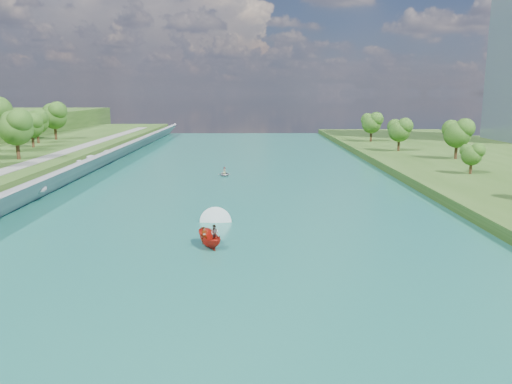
{
  "coord_description": "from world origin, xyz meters",
  "views": [
    {
      "loc": [
        2.6,
        -43.32,
        14.38
      ],
      "look_at": [
        3.26,
        16.73,
        2.5
      ],
      "focal_mm": 35.0,
      "sensor_mm": 36.0,
      "label": 1
    }
  ],
  "objects": [
    {
      "name": "ground",
      "position": [
        0.0,
        0.0,
        0.0
      ],
      "size": [
        260.0,
        260.0,
        0.0
      ],
      "primitive_type": "plane",
      "color": "#2D5119",
      "rests_on": "ground"
    },
    {
      "name": "river_water",
      "position": [
        0.0,
        20.0,
        0.05
      ],
      "size": [
        55.0,
        240.0,
        0.1
      ],
      "primitive_type": "cube",
      "color": "#185D56",
      "rests_on": "ground"
    },
    {
      "name": "riprap_bank",
      "position": [
        -25.85,
        19.43,
        1.8
      ],
      "size": [
        3.71,
        236.0,
        4.05
      ],
      "color": "slate",
      "rests_on": "ground"
    },
    {
      "name": "trees_east",
      "position": [
        40.72,
        34.79,
        5.82
      ],
      "size": [
        15.44,
        139.92,
        9.5
      ],
      "color": "#164B14",
      "rests_on": "berm_east"
    },
    {
      "name": "motorboat",
      "position": [
        -1.35,
        3.77,
        0.79
      ],
      "size": [
        3.6,
        19.03,
        2.0
      ],
      "rotation": [
        0.0,
        0.0,
        3.52
      ],
      "color": "#AC1A0D",
      "rests_on": "river_water"
    },
    {
      "name": "raft",
      "position": [
        -2.02,
        43.86,
        0.46
      ],
      "size": [
        2.58,
        3.4,
        1.52
      ],
      "rotation": [
        0.0,
        0.0,
        0.1
      ],
      "color": "#979BA0",
      "rests_on": "river_water"
    }
  ]
}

